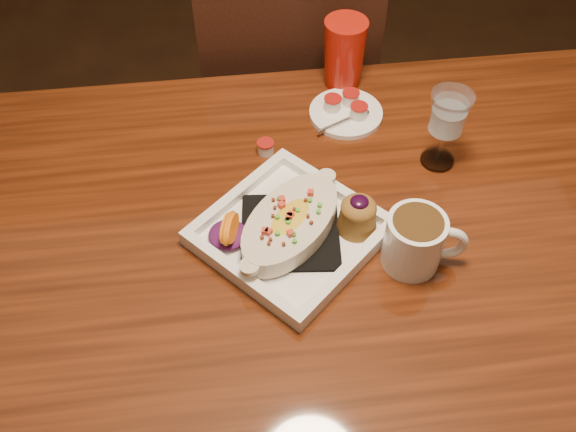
{
  "coord_description": "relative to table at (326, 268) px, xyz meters",
  "views": [
    {
      "loc": [
        -0.15,
        -0.65,
        1.6
      ],
      "look_at": [
        -0.06,
        0.03,
        0.77
      ],
      "focal_mm": 40.0,
      "sensor_mm": 36.0,
      "label": 1
    }
  ],
  "objects": [
    {
      "name": "goblet",
      "position": [
        0.23,
        0.15,
        0.21
      ],
      "size": [
        0.07,
        0.07,
        0.16
      ],
      "color": "silver",
      "rests_on": "table"
    },
    {
      "name": "creamer_loose",
      "position": [
        -0.09,
        0.21,
        0.11
      ],
      "size": [
        0.03,
        0.03,
        0.03
      ],
      "color": "silver",
      "rests_on": "table"
    },
    {
      "name": "table",
      "position": [
        0.0,
        0.0,
        0.0
      ],
      "size": [
        1.5,
        0.9,
        0.75
      ],
      "color": "maroon",
      "rests_on": "floor"
    },
    {
      "name": "saucer",
      "position": [
        0.08,
        0.3,
        0.11
      ],
      "size": [
        0.15,
        0.15,
        0.1
      ],
      "color": "white",
      "rests_on": "table"
    },
    {
      "name": "plate",
      "position": [
        -0.05,
        0.0,
        0.13
      ],
      "size": [
        0.37,
        0.37,
        0.08
      ],
      "rotation": [
        0.0,
        0.0,
        0.74
      ],
      "color": "white",
      "rests_on": "table"
    },
    {
      "name": "chair_far",
      "position": [
        -0.0,
        0.63,
        -0.15
      ],
      "size": [
        0.42,
        0.42,
        0.93
      ],
      "rotation": [
        0.0,
        0.0,
        3.14
      ],
      "color": "black",
      "rests_on": "floor"
    },
    {
      "name": "coffee_mug",
      "position": [
        0.13,
        -0.07,
        0.15
      ],
      "size": [
        0.13,
        0.09,
        0.1
      ],
      "rotation": [
        0.0,
        0.0,
        -0.18
      ],
      "color": "white",
      "rests_on": "table"
    },
    {
      "name": "floor",
      "position": [
        0.0,
        0.0,
        -0.65
      ],
      "size": [
        7.0,
        7.0,
        0.0
      ],
      "primitive_type": "plane",
      "color": "black",
      "rests_on": "ground"
    },
    {
      "name": "red_tumbler",
      "position": [
        0.09,
        0.4,
        0.17
      ],
      "size": [
        0.09,
        0.09,
        0.14
      ],
      "primitive_type": "cone",
      "color": "red",
      "rests_on": "table"
    }
  ]
}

